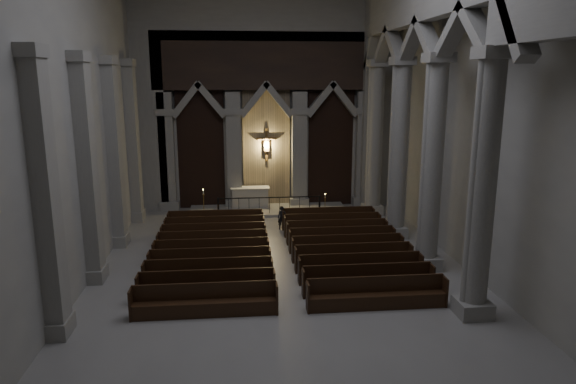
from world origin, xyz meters
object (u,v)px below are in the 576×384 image
object	(u,v)px
worshipper	(282,218)
candle_stand_right	(325,210)
pews	(280,254)
altar	(250,197)
candle_stand_left	(204,210)
altar_rail	(269,203)

from	to	relation	value
worshipper	candle_stand_right	bearing A→B (deg)	52.32
pews	altar	bearing A→B (deg)	96.49
altar	candle_stand_left	xyz separation A→B (m)	(-2.44, -1.70, -0.27)
altar_rail	candle_stand_left	size ratio (longest dim) A/B	3.51
altar	pews	size ratio (longest dim) A/B	0.22
worshipper	candle_stand_left	bearing A→B (deg)	159.60
candle_stand_right	worshipper	bearing A→B (deg)	-138.74
candle_stand_left	candle_stand_right	world-z (taller)	candle_stand_left
altar	altar_rail	xyz separation A→B (m)	(0.96, -1.62, 0.01)
worshipper	altar_rail	bearing A→B (deg)	111.51
candle_stand_left	worshipper	xyz separation A→B (m)	(3.85, -2.36, 0.15)
candle_stand_right	worshipper	distance (m)	3.28
pews	candle_stand_left	bearing A→B (deg)	116.70
candle_stand_right	candle_stand_left	bearing A→B (deg)	178.21
pews	worshipper	distance (m)	4.44
pews	worshipper	world-z (taller)	worshipper
altar_rail	pews	world-z (taller)	altar_rail
candle_stand_right	pews	bearing A→B (deg)	-113.91
pews	worshipper	bearing A→B (deg)	84.18
altar	worshipper	world-z (taller)	altar
worshipper	altar	bearing A→B (deg)	120.25
altar_rail	pews	distance (m)	6.86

